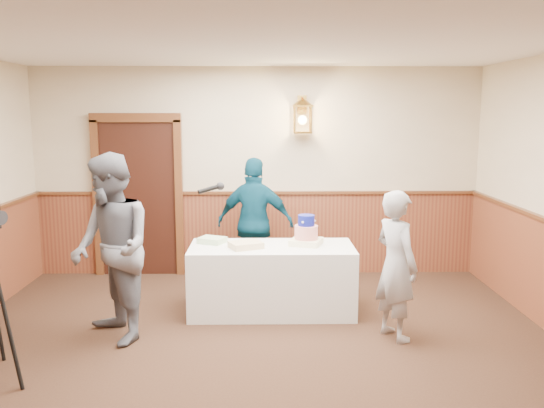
{
  "coord_description": "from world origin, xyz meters",
  "views": [
    {
      "loc": [
        0.08,
        -4.26,
        2.21
      ],
      "look_at": [
        0.18,
        1.7,
        1.25
      ],
      "focal_mm": 38.0,
      "sensor_mm": 36.0,
      "label": 1
    }
  ],
  "objects_px": {
    "sheet_cake_yellow": "(246,245)",
    "interviewer": "(111,249)",
    "baker": "(396,265)",
    "assistant_p": "(255,223)",
    "sheet_cake_green": "(212,240)",
    "display_table": "(272,279)",
    "tiered_cake": "(306,233)"
  },
  "relations": [
    {
      "from": "sheet_cake_yellow",
      "to": "interviewer",
      "type": "height_order",
      "value": "interviewer"
    },
    {
      "from": "baker",
      "to": "sheet_cake_yellow",
      "type": "bearing_deg",
      "value": 39.45
    },
    {
      "from": "interviewer",
      "to": "assistant_p",
      "type": "xyz_separation_m",
      "value": [
        1.35,
        1.72,
        -0.09
      ]
    },
    {
      "from": "sheet_cake_yellow",
      "to": "sheet_cake_green",
      "type": "bearing_deg",
      "value": 147.09
    },
    {
      "from": "sheet_cake_green",
      "to": "assistant_p",
      "type": "xyz_separation_m",
      "value": [
        0.48,
        0.77,
        0.04
      ]
    },
    {
      "from": "interviewer",
      "to": "baker",
      "type": "height_order",
      "value": "interviewer"
    },
    {
      "from": "display_table",
      "to": "interviewer",
      "type": "relative_size",
      "value": 0.98
    },
    {
      "from": "tiered_cake",
      "to": "assistant_p",
      "type": "relative_size",
      "value": 0.25
    },
    {
      "from": "tiered_cake",
      "to": "sheet_cake_yellow",
      "type": "xyz_separation_m",
      "value": [
        -0.66,
        -0.16,
        -0.1
      ]
    },
    {
      "from": "tiered_cake",
      "to": "display_table",
      "type": "bearing_deg",
      "value": -170.79
    },
    {
      "from": "sheet_cake_green",
      "to": "assistant_p",
      "type": "distance_m",
      "value": 0.91
    },
    {
      "from": "sheet_cake_green",
      "to": "sheet_cake_yellow",
      "type": "bearing_deg",
      "value": -32.91
    },
    {
      "from": "display_table",
      "to": "sheet_cake_green",
      "type": "height_order",
      "value": "sheet_cake_green"
    },
    {
      "from": "sheet_cake_yellow",
      "to": "assistant_p",
      "type": "height_order",
      "value": "assistant_p"
    },
    {
      "from": "baker",
      "to": "assistant_p",
      "type": "height_order",
      "value": "assistant_p"
    },
    {
      "from": "baker",
      "to": "assistant_p",
      "type": "distance_m",
      "value": 2.19
    },
    {
      "from": "interviewer",
      "to": "assistant_p",
      "type": "relative_size",
      "value": 1.11
    },
    {
      "from": "display_table",
      "to": "baker",
      "type": "relative_size",
      "value": 1.22
    },
    {
      "from": "tiered_cake",
      "to": "interviewer",
      "type": "xyz_separation_m",
      "value": [
        -1.93,
        -0.85,
        0.04
      ]
    },
    {
      "from": "sheet_cake_green",
      "to": "baker",
      "type": "relative_size",
      "value": 0.19
    },
    {
      "from": "baker",
      "to": "assistant_p",
      "type": "bearing_deg",
      "value": 13.16
    },
    {
      "from": "sheet_cake_green",
      "to": "assistant_p",
      "type": "relative_size",
      "value": 0.17
    },
    {
      "from": "tiered_cake",
      "to": "sheet_cake_green",
      "type": "relative_size",
      "value": 1.48
    },
    {
      "from": "interviewer",
      "to": "baker",
      "type": "distance_m",
      "value": 2.75
    },
    {
      "from": "display_table",
      "to": "baker",
      "type": "height_order",
      "value": "baker"
    },
    {
      "from": "sheet_cake_yellow",
      "to": "baker",
      "type": "relative_size",
      "value": 0.22
    },
    {
      "from": "tiered_cake",
      "to": "sheet_cake_yellow",
      "type": "distance_m",
      "value": 0.69
    },
    {
      "from": "tiered_cake",
      "to": "baker",
      "type": "distance_m",
      "value": 1.17
    },
    {
      "from": "sheet_cake_yellow",
      "to": "baker",
      "type": "bearing_deg",
      "value": -24.32
    },
    {
      "from": "interviewer",
      "to": "baker",
      "type": "xyz_separation_m",
      "value": [
        2.74,
        0.02,
        -0.18
      ]
    },
    {
      "from": "assistant_p",
      "to": "display_table",
      "type": "bearing_deg",
      "value": 113.24
    },
    {
      "from": "display_table",
      "to": "tiered_cake",
      "type": "height_order",
      "value": "tiered_cake"
    }
  ]
}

